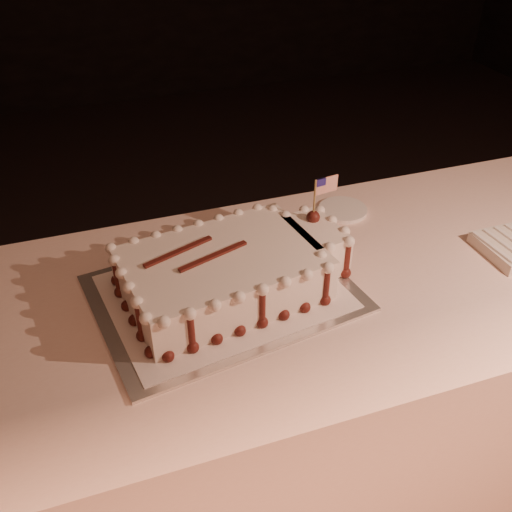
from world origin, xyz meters
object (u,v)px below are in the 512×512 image
object	(u,v)px
banquet_table	(345,375)
side_plate	(343,210)
cake_board	(224,293)
sheet_cake	(235,270)

from	to	relation	value
banquet_table	side_plate	xyz separation A→B (m)	(0.08, 0.26, 0.38)
side_plate	banquet_table	bearing A→B (deg)	-107.65
cake_board	sheet_cake	world-z (taller)	sheet_cake
sheet_cake	side_plate	world-z (taller)	sheet_cake
cake_board	side_plate	xyz separation A→B (m)	(0.43, 0.25, 0.00)
sheet_cake	side_plate	bearing A→B (deg)	31.29
banquet_table	sheet_cake	size ratio (longest dim) A/B	4.29
cake_board	side_plate	size ratio (longest dim) A/B	4.17
banquet_table	cake_board	xyz separation A→B (m)	(-0.34, 0.02, 0.38)
sheet_cake	banquet_table	bearing A→B (deg)	-4.31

